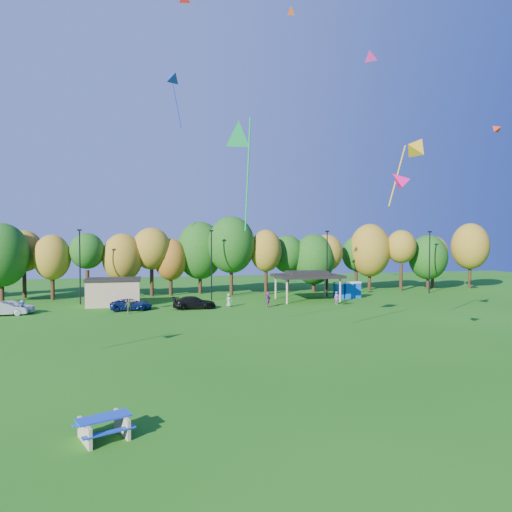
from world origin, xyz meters
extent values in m
plane|color=#19600F|center=(0.00, 0.00, 0.00)|extent=(160.00, 160.00, 0.00)
cylinder|color=black|center=(-23.75, 44.20, 1.78)|extent=(0.50, 0.50, 3.56)
ellipsoid|color=#144C0F|center=(-23.75, 44.20, 5.94)|extent=(6.62, 6.62, 8.00)
cylinder|color=black|center=(-22.13, 48.25, 1.90)|extent=(0.50, 0.50, 3.79)
ellipsoid|color=olive|center=(-22.13, 48.25, 6.32)|extent=(4.94, 4.94, 5.58)
cylinder|color=black|center=(-18.02, 45.01, 1.67)|extent=(0.50, 0.50, 3.34)
ellipsoid|color=olive|center=(-18.02, 45.01, 5.56)|extent=(4.61, 4.61, 5.88)
cylinder|color=black|center=(-13.72, 44.85, 1.91)|extent=(0.50, 0.50, 3.82)
ellipsoid|color=#144C0F|center=(-13.72, 44.85, 6.36)|extent=(4.43, 4.43, 4.73)
cylinder|color=black|center=(-9.30, 45.50, 1.63)|extent=(0.50, 0.50, 3.25)
ellipsoid|color=olive|center=(-9.30, 45.50, 5.42)|extent=(5.33, 5.33, 6.53)
cylinder|color=black|center=(-5.45, 46.07, 1.98)|extent=(0.50, 0.50, 3.96)
ellipsoid|color=olive|center=(-5.45, 46.07, 6.61)|extent=(5.31, 5.31, 5.82)
cylinder|color=black|center=(-2.85, 46.34, 1.52)|extent=(0.50, 0.50, 3.05)
ellipsoid|color=#995914|center=(-2.85, 46.34, 5.08)|extent=(4.54, 4.54, 5.87)
cylinder|color=black|center=(1.42, 47.53, 1.89)|extent=(0.50, 0.50, 3.77)
ellipsoid|color=#144C0F|center=(1.42, 47.53, 6.29)|extent=(6.69, 6.69, 8.35)
cylinder|color=black|center=(5.46, 44.54, 2.14)|extent=(0.50, 0.50, 4.28)
ellipsoid|color=#144C0F|center=(5.46, 44.54, 7.14)|extent=(6.64, 6.64, 8.01)
cylinder|color=black|center=(10.41, 44.21, 1.88)|extent=(0.50, 0.50, 3.76)
ellipsoid|color=olive|center=(10.41, 44.21, 6.27)|extent=(4.49, 4.49, 6.02)
cylinder|color=black|center=(14.29, 46.25, 1.72)|extent=(0.50, 0.50, 3.43)
ellipsoid|color=#144C0F|center=(14.29, 46.25, 5.72)|extent=(4.77, 4.77, 5.63)
cylinder|color=black|center=(18.11, 45.40, 1.48)|extent=(0.50, 0.50, 2.95)
ellipsoid|color=#144C0F|center=(18.11, 45.40, 4.92)|extent=(6.14, 6.14, 7.54)
cylinder|color=black|center=(20.39, 45.86, 1.76)|extent=(0.50, 0.50, 3.52)
ellipsoid|color=olive|center=(20.39, 45.86, 5.87)|extent=(4.78, 4.78, 5.53)
cylinder|color=black|center=(26.06, 47.51, 1.69)|extent=(0.50, 0.50, 3.39)
ellipsoid|color=#144C0F|center=(26.06, 47.51, 5.64)|extent=(4.54, 4.54, 5.46)
cylinder|color=black|center=(27.70, 46.23, 1.86)|extent=(0.50, 0.50, 3.72)
ellipsoid|color=olive|center=(27.70, 46.23, 6.20)|extent=(6.32, 6.32, 8.24)
cylinder|color=black|center=(31.99, 44.27, 2.03)|extent=(0.50, 0.50, 4.06)
ellipsoid|color=olive|center=(31.99, 44.27, 6.77)|extent=(4.50, 4.50, 5.13)
cylinder|color=black|center=(37.07, 44.81, 1.53)|extent=(0.50, 0.50, 3.05)
ellipsoid|color=#144C0F|center=(37.07, 44.81, 5.09)|extent=(5.97, 5.97, 7.05)
cylinder|color=black|center=(38.98, 46.35, 1.78)|extent=(0.50, 0.50, 3.55)
ellipsoid|color=olive|center=(38.98, 46.35, 5.92)|extent=(4.60, 4.60, 4.99)
cylinder|color=black|center=(44.51, 44.51, 2.03)|extent=(0.50, 0.50, 4.07)
ellipsoid|color=olive|center=(44.51, 44.51, 6.78)|extent=(5.83, 5.83, 7.42)
cylinder|color=black|center=(-14.00, 40.00, 4.50)|extent=(0.16, 0.16, 9.00)
cube|color=black|center=(-14.00, 40.00, 9.00)|extent=(0.50, 0.25, 0.18)
cylinder|color=black|center=(2.00, 40.00, 4.50)|extent=(0.16, 0.16, 9.00)
cube|color=black|center=(2.00, 40.00, 9.00)|extent=(0.50, 0.25, 0.18)
cylinder|color=black|center=(18.00, 40.00, 4.50)|extent=(0.16, 0.16, 9.00)
cube|color=black|center=(18.00, 40.00, 9.00)|extent=(0.50, 0.25, 0.18)
cylinder|color=black|center=(34.00, 40.00, 4.50)|extent=(0.16, 0.16, 9.00)
cube|color=black|center=(34.00, 40.00, 9.00)|extent=(0.50, 0.25, 0.18)
cube|color=tan|center=(-10.00, 38.00, 1.50)|extent=(6.00, 4.00, 3.00)
cube|color=black|center=(-10.00, 38.00, 3.12)|extent=(6.30, 4.30, 0.25)
cylinder|color=tan|center=(10.50, 34.50, 1.50)|extent=(0.24, 0.24, 3.00)
cylinder|color=tan|center=(17.50, 34.50, 1.50)|extent=(0.24, 0.24, 3.00)
cylinder|color=tan|center=(10.50, 39.50, 1.50)|extent=(0.24, 0.24, 3.00)
cylinder|color=tan|center=(17.50, 39.50, 1.50)|extent=(0.24, 0.24, 3.00)
cube|color=black|center=(14.00, 37.00, 3.15)|extent=(8.20, 6.20, 0.35)
cube|color=black|center=(14.00, 37.00, 3.55)|extent=(5.00, 3.50, 0.45)
cube|color=#0E4BB9|center=(18.64, 37.55, 1.00)|extent=(1.10, 1.10, 2.00)
cube|color=silver|center=(18.64, 37.55, 2.09)|extent=(1.15, 1.15, 0.18)
cube|color=#0E4BB9|center=(19.94, 37.42, 1.00)|extent=(1.10, 1.10, 2.00)
cube|color=silver|center=(19.94, 37.42, 2.09)|extent=(1.15, 1.15, 0.18)
cube|color=#0E4BB9|center=(21.24, 37.85, 1.00)|extent=(1.10, 1.10, 2.00)
cube|color=silver|center=(21.24, 37.85, 2.09)|extent=(1.15, 1.15, 0.18)
cube|color=tan|center=(-8.65, -0.23, 0.40)|extent=(0.72, 1.56, 0.81)
cube|color=tan|center=(-7.30, 0.31, 0.40)|extent=(0.72, 1.56, 0.81)
cube|color=#153EBC|center=(-7.97, 0.04, 0.84)|extent=(2.18, 1.52, 0.07)
cube|color=#153EBC|center=(-7.72, -0.60, 0.49)|extent=(1.98, 1.00, 0.06)
cube|color=#153EBC|center=(-8.23, 0.69, 0.49)|extent=(1.98, 1.00, 0.06)
imported|color=white|center=(-20.00, 34.10, 0.75)|extent=(4.53, 2.08, 1.50)
imported|color=#ABACB1|center=(-20.35, 33.07, 0.69)|extent=(4.28, 1.75, 1.38)
imported|color=navy|center=(-7.87, 33.69, 0.64)|extent=(4.65, 2.27, 1.27)
imported|color=black|center=(-0.96, 33.09, 0.70)|extent=(4.86, 1.99, 1.41)
imported|color=olive|center=(-8.05, 31.29, 0.78)|extent=(0.97, 0.82, 1.56)
imported|color=#893977|center=(7.46, 32.33, 0.90)|extent=(1.14, 1.75, 1.81)
imported|color=#426591|center=(-18.74, 32.95, 0.79)|extent=(0.95, 1.17, 1.57)
imported|color=#A64E91|center=(16.19, 32.74, 0.78)|extent=(0.55, 0.66, 1.56)
imported|color=#749969|center=(3.11, 33.55, 0.79)|extent=(0.92, 0.87, 1.58)
cone|color=#FF4D0D|center=(7.43, 23.83, 29.76)|extent=(1.00, 1.21, 1.05)
cone|color=#FF0E70|center=(7.89, 5.26, 11.29)|extent=(1.63, 1.40, 1.38)
cone|color=#CB217C|center=(11.93, 16.11, 22.88)|extent=(1.95, 1.95, 1.59)
cone|color=red|center=(29.26, 22.15, 19.45)|extent=(1.26, 1.46, 1.23)
cone|color=yellow|center=(13.65, 12.15, 14.90)|extent=(2.54, 2.18, 2.14)
cylinder|color=yellow|center=(12.22, 12.60, 12.65)|extent=(1.75, 0.63, 4.73)
cone|color=navy|center=(-4.27, 17.66, 20.36)|extent=(1.64, 1.83, 1.52)
cylinder|color=navy|center=(-3.79, 18.76, 18.56)|extent=(0.68, 1.38, 3.79)
cone|color=#19BD56|center=(-0.41, 10.86, 14.81)|extent=(2.01, 2.57, 2.39)
cylinder|color=#19BD56|center=(-0.22, 8.77, 11.66)|extent=(0.32, 2.49, 6.61)
camera|label=1|loc=(-6.36, -18.47, 7.78)|focal=32.00mm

